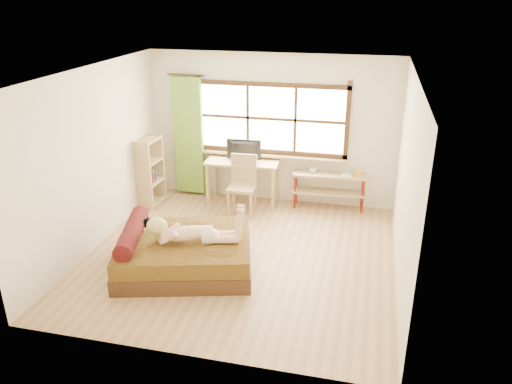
% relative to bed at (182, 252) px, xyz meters
% --- Properties ---
extents(floor, '(4.50, 4.50, 0.00)m').
position_rel_bed_xyz_m(floor, '(0.72, 0.52, -0.25)').
color(floor, '#9E754C').
rests_on(floor, ground).
extents(ceiling, '(4.50, 4.50, 0.00)m').
position_rel_bed_xyz_m(ceiling, '(0.72, 0.52, 2.45)').
color(ceiling, white).
rests_on(ceiling, wall_back).
extents(wall_back, '(4.50, 0.00, 4.50)m').
position_rel_bed_xyz_m(wall_back, '(0.72, 2.77, 1.10)').
color(wall_back, silver).
rests_on(wall_back, floor).
extents(wall_front, '(4.50, 0.00, 4.50)m').
position_rel_bed_xyz_m(wall_front, '(0.72, -1.73, 1.10)').
color(wall_front, silver).
rests_on(wall_front, floor).
extents(wall_left, '(0.00, 4.50, 4.50)m').
position_rel_bed_xyz_m(wall_left, '(-1.53, 0.52, 1.10)').
color(wall_left, silver).
rests_on(wall_left, floor).
extents(wall_right, '(0.00, 4.50, 4.50)m').
position_rel_bed_xyz_m(wall_right, '(2.97, 0.52, 1.10)').
color(wall_right, silver).
rests_on(wall_right, floor).
extents(window, '(2.80, 0.16, 1.46)m').
position_rel_bed_xyz_m(window, '(0.72, 2.74, 1.26)').
color(window, '#FFEDBF').
rests_on(window, wall_back).
extents(curtain, '(0.55, 0.10, 2.20)m').
position_rel_bed_xyz_m(curtain, '(-0.83, 2.65, 0.90)').
color(curtain, '#468323').
rests_on(curtain, wall_back).
extents(bed, '(2.16, 1.90, 0.70)m').
position_rel_bed_xyz_m(bed, '(0.00, 0.00, 0.00)').
color(bed, black).
rests_on(bed, floor).
extents(woman, '(1.34, 0.69, 0.55)m').
position_rel_bed_xyz_m(woman, '(0.19, -0.04, 0.49)').
color(woman, beige).
rests_on(woman, bed).
extents(kitten, '(0.30, 0.18, 0.22)m').
position_rel_bed_xyz_m(kitten, '(-0.68, 0.11, 0.32)').
color(kitten, black).
rests_on(kitten, bed).
extents(desk, '(1.34, 0.66, 0.82)m').
position_rel_bed_xyz_m(desk, '(0.25, 2.47, 0.46)').
color(desk, '#A28258').
rests_on(desk, floor).
extents(monitor, '(0.64, 0.11, 0.37)m').
position_rel_bed_xyz_m(monitor, '(0.25, 2.52, 0.75)').
color(monitor, black).
rests_on(monitor, desk).
extents(chair, '(0.48, 0.48, 1.03)m').
position_rel_bed_xyz_m(chair, '(0.35, 2.11, 0.32)').
color(chair, '#A28258').
rests_on(chair, floor).
extents(pipe_shelf, '(1.32, 0.40, 0.74)m').
position_rel_bed_xyz_m(pipe_shelf, '(1.84, 2.59, 0.23)').
color(pipe_shelf, '#A28258').
rests_on(pipe_shelf, floor).
extents(cup, '(0.12, 0.12, 0.09)m').
position_rel_bed_xyz_m(cup, '(1.52, 2.59, 0.45)').
color(cup, gray).
rests_on(cup, pipe_shelf).
extents(book, '(0.19, 0.25, 0.02)m').
position_rel_bed_xyz_m(book, '(2.02, 2.59, 0.41)').
color(book, gray).
rests_on(book, pipe_shelf).
extents(bookshelf, '(0.34, 0.56, 1.26)m').
position_rel_bed_xyz_m(bookshelf, '(-1.36, 2.01, 0.39)').
color(bookshelf, '#A28258').
rests_on(bookshelf, floor).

